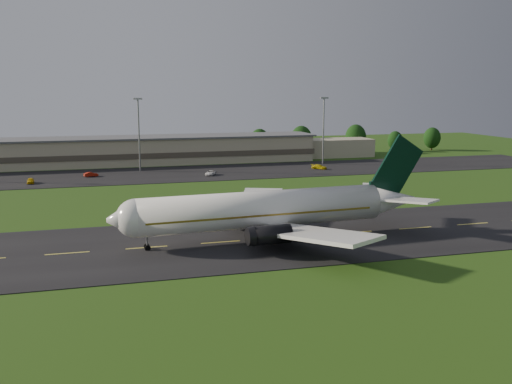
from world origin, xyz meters
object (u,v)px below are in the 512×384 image
object	(u,v)px
light_mast_centre	(139,126)
service_vehicle_d	(319,167)
airliner	(267,210)
service_vehicle_a	(31,181)
terminal	(141,151)
service_vehicle_b	(91,174)
light_mast_east	(324,123)
service_vehicle_c	(211,173)

from	to	relation	value
light_mast_centre	service_vehicle_d	world-z (taller)	light_mast_centre
airliner	service_vehicle_d	distance (m)	78.83
service_vehicle_a	service_vehicle_d	xyz separation A→B (m)	(77.18, 4.64, -0.01)
service_vehicle_a	terminal	bearing A→B (deg)	43.51
service_vehicle_b	service_vehicle_d	world-z (taller)	service_vehicle_d
airliner	light_mast_east	bearing A→B (deg)	59.08
light_mast_centre	service_vehicle_c	xyz separation A→B (m)	(17.49, -13.30, -12.03)
service_vehicle_a	light_mast_centre	bearing A→B (deg)	24.80
terminal	service_vehicle_d	distance (m)	55.19
terminal	service_vehicle_b	distance (m)	28.03
airliner	service_vehicle_a	world-z (taller)	airliner
light_mast_centre	service_vehicle_a	bearing A→B (deg)	-151.59
light_mast_east	service_vehicle_d	world-z (taller)	light_mast_east
airliner	light_mast_centre	size ratio (longest dim) A/B	2.52
service_vehicle_d	service_vehicle_b	bearing A→B (deg)	129.40
light_mast_centre	service_vehicle_c	bearing A→B (deg)	-37.25
airliner	service_vehicle_b	distance (m)	77.30
service_vehicle_a	service_vehicle_d	distance (m)	77.32
service_vehicle_b	airliner	bearing A→B (deg)	-175.72
airliner	service_vehicle_b	size ratio (longest dim) A/B	14.01
light_mast_east	service_vehicle_d	size ratio (longest dim) A/B	4.49
terminal	light_mast_centre	bearing A→B (deg)	-94.95
light_mast_centre	service_vehicle_b	size ratio (longest dim) A/B	5.56
light_mast_east	service_vehicle_a	world-z (taller)	light_mast_east
service_vehicle_b	service_vehicle_c	xyz separation A→B (m)	(30.76, -5.82, 0.00)
airliner	service_vehicle_b	bearing A→B (deg)	106.77
terminal	light_mast_centre	world-z (taller)	light_mast_centre
airliner	light_mast_east	world-z (taller)	light_mast_east
light_mast_centre	airliner	bearing A→B (deg)	-80.54
service_vehicle_b	service_vehicle_c	bearing A→B (deg)	-116.59
light_mast_east	service_vehicle_a	bearing A→B (deg)	-169.81
service_vehicle_b	light_mast_east	bearing A→B (deg)	-99.62
light_mast_centre	service_vehicle_a	size ratio (longest dim) A/B	5.21
light_mast_east	service_vehicle_d	xyz separation A→B (m)	(-5.21, -10.17, -11.98)
terminal	light_mast_east	world-z (taller)	light_mast_east
light_mast_centre	service_vehicle_b	distance (m)	19.41
airliner	service_vehicle_c	world-z (taller)	airliner
light_mast_centre	light_mast_east	distance (m)	55.00
service_vehicle_a	airliner	bearing A→B (deg)	-61.60
airliner	light_mast_east	xyz separation A→B (m)	(41.68, 79.95, 8.08)
service_vehicle_c	airliner	bearing A→B (deg)	-64.77
airliner	service_vehicle_c	xyz separation A→B (m)	(4.16, 66.65, -3.95)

